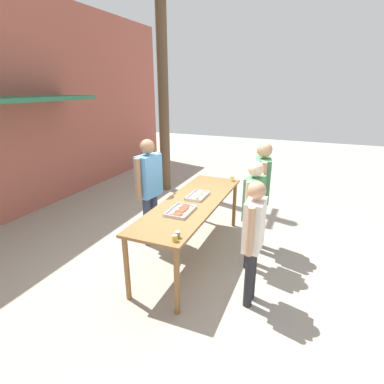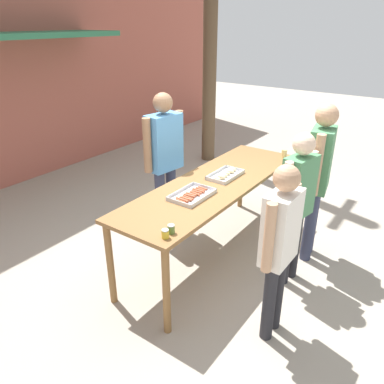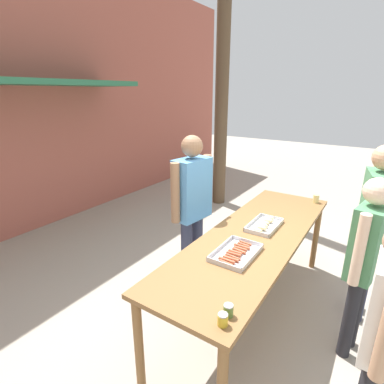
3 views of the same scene
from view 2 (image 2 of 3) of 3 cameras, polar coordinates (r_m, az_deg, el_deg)
name	(u,v)px [view 2 (image 2 of 3)]	position (r m, az deg, el deg)	size (l,w,h in m)	color
ground_plane	(213,253)	(4.66, 3.17, -9.20)	(24.00, 24.00, 0.00)	#A39989
serving_table	(214,190)	(4.25, 3.44, 0.37)	(2.76, 0.83, 0.95)	brown
food_tray_sausages	(192,195)	(3.84, -0.05, -0.51)	(0.48, 0.31, 0.04)	silver
food_tray_buns	(225,175)	(4.36, 5.09, 2.65)	(0.46, 0.26, 0.06)	silver
condiment_jar_mustard	(165,234)	(3.13, -4.10, -6.37)	(0.06, 0.06, 0.08)	gold
condiment_jar_ketchup	(171,229)	(3.19, -3.20, -5.66)	(0.06, 0.06, 0.08)	#567A38
beer_cup	(284,153)	(5.11, 13.87, 5.74)	(0.07, 0.07, 0.10)	#DBC67A
person_server_behind_table	(164,152)	(4.71, -4.23, 6.03)	(0.63, 0.30, 1.83)	#333851
person_customer_holding_hotdog	(280,240)	(3.14, 13.22, -7.08)	(0.53, 0.21, 1.63)	#232328
person_customer_with_cup	(319,170)	(4.34, 18.73, 3.15)	(0.60, 0.31, 1.83)	#333851
person_customer_waiting_in_line	(297,197)	(3.87, 15.75, -0.68)	(0.52, 0.26, 1.65)	#232328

